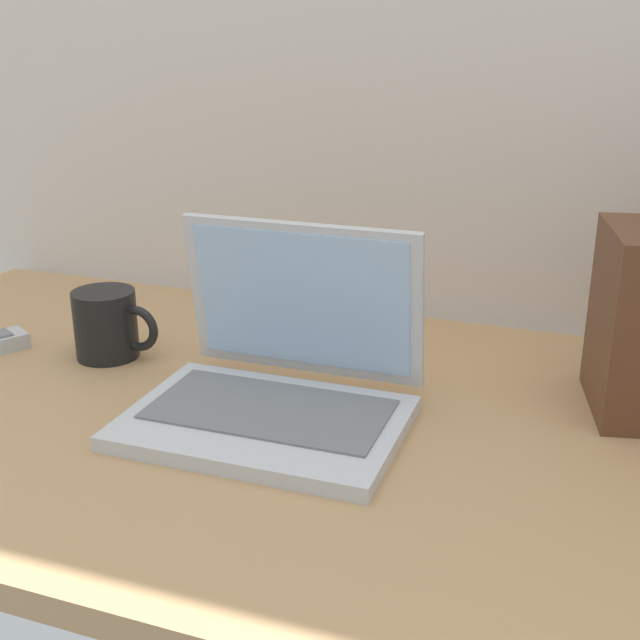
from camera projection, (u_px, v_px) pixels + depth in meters
The scene contains 3 objects.
desk at pixel (357, 434), 0.96m from camera, with size 1.60×0.76×0.03m.
laptop at pixel (279, 378), 0.96m from camera, with size 0.31×0.26×0.22m.
coffee_mug at pixel (108, 324), 1.12m from camera, with size 0.12×0.09×0.09m.
Camera 1 is at (0.26, -0.82, 0.47)m, focal length 46.27 mm.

